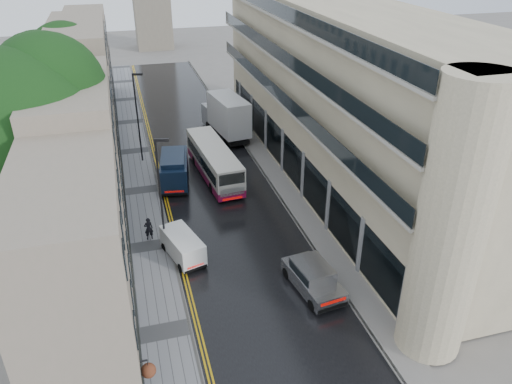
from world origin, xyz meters
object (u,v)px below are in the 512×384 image
lamp_post_near (161,197)px  lamp_post_far (138,119)px  tree_far (50,103)px  tree_near (24,159)px  white_lorry (222,123)px  cream_bus (211,177)px  navy_van (161,179)px  white_van (180,260)px  silver_hatchback (313,298)px  pedestrian (149,229)px

lamp_post_near → lamp_post_far: lamp_post_far is taller
tree_far → tree_near: bearing=-91.3°
white_lorry → lamp_post_far: (-7.94, -2.00, 1.94)m
cream_bus → navy_van: (-3.86, 0.84, 0.01)m
white_lorry → lamp_post_far: size_ratio=1.03×
navy_van → lamp_post_near: size_ratio=0.69×
tree_near → lamp_post_far: 15.43m
cream_bus → lamp_post_far: 9.54m
tree_near → white_van: tree_near is taller
silver_hatchback → lamp_post_near: bearing=123.6°
cream_bus → pedestrian: bearing=-138.7°
tree_near → lamp_post_near: (7.56, -1.39, -2.93)m
tree_near → silver_hatchback: (14.77, -9.56, -6.07)m
navy_van → pedestrian: navy_van is taller
tree_far → navy_van: bearing=-39.3°
navy_van → lamp_post_far: bearing=107.5°
tree_near → lamp_post_near: bearing=-10.4°
white_lorry → tree_far: bearing=-179.4°
tree_far → lamp_post_far: tree_far is taller
silver_hatchback → white_van: silver_hatchback is taller
tree_far → white_van: tree_far is taller
lamp_post_near → navy_van: bearing=99.7°
tree_far → silver_hatchback: tree_far is taller
pedestrian → lamp_post_far: bearing=-99.6°
cream_bus → white_van: bearing=-116.4°
silver_hatchback → pedestrian: bearing=122.5°
tree_far → lamp_post_far: size_ratio=1.56×
white_van → pedestrian: (-1.57, 4.10, 0.07)m
silver_hatchback → lamp_post_near: lamp_post_near is taller
white_van → lamp_post_far: size_ratio=0.48×
pedestrian → lamp_post_far: (0.51, 13.33, 3.16)m
tree_far → lamp_post_near: 16.27m
white_van → silver_hatchback: bearing=-55.8°
tree_far → cream_bus: size_ratio=1.25×
silver_hatchback → pedestrian: pedestrian is taller
tree_near → silver_hatchback: bearing=-32.9°
tree_near → cream_bus: (12.06, 5.69, -5.56)m
lamp_post_near → tree_near: bearing=-176.1°
cream_bus → navy_van: bearing=163.1°
lamp_post_near → cream_bus: bearing=71.8°
cream_bus → pedestrian: size_ratio=6.07×
white_van → navy_van: 10.58m
white_lorry → navy_van: bearing=-136.4°
pedestrian → lamp_post_near: bearing=115.4°
cream_bus → silver_hatchback: cream_bus is taller
tree_far → lamp_post_near: size_ratio=1.60×
cream_bus → lamp_post_near: lamp_post_near is taller
white_van → lamp_post_near: 4.16m
white_lorry → pedestrian: size_ratio=4.97×
silver_hatchback → tree_near: bearing=139.3°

